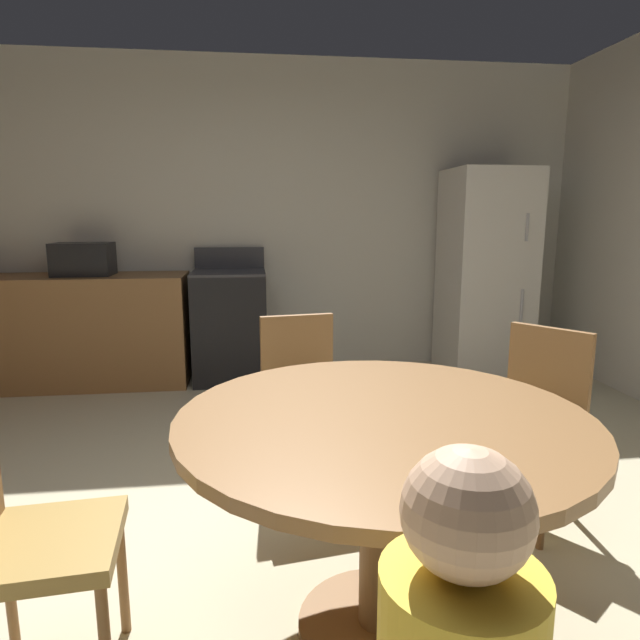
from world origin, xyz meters
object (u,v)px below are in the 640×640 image
(oven_range, at_px, (230,325))
(chair_northeast, at_px, (535,411))
(refrigerator, at_px, (485,273))
(chair_north, at_px, (302,391))
(dining_table, at_px, (383,459))
(microwave, at_px, (83,259))
(chair_west, at_px, (19,531))

(oven_range, bearing_deg, chair_northeast, -58.47)
(refrigerator, bearing_deg, chair_north, -133.09)
(refrigerator, xyz_separation_m, chair_northeast, (-0.75, -2.31, -0.38))
(dining_table, relative_size, chair_northeast, 1.50)
(refrigerator, relative_size, chair_north, 2.02)
(microwave, bearing_deg, oven_range, 0.18)
(dining_table, height_order, chair_west, chair_west)
(chair_northeast, height_order, chair_north, same)
(chair_west, bearing_deg, microwave, 96.83)
(oven_range, bearing_deg, dining_table, -78.86)
(microwave, relative_size, chair_west, 0.51)
(refrigerator, distance_m, dining_table, 3.37)
(refrigerator, height_order, microwave, refrigerator)
(oven_range, distance_m, chair_north, 1.99)
(oven_range, height_order, chair_west, oven_range)
(microwave, xyz_separation_m, chair_northeast, (2.59, -2.36, -0.53))
(refrigerator, xyz_separation_m, dining_table, (-1.61, -2.95, -0.27))
(oven_range, bearing_deg, chair_west, -98.69)
(chair_northeast, distance_m, chair_west, 2.06)
(microwave, bearing_deg, chair_north, -50.96)
(dining_table, relative_size, chair_north, 1.50)
(oven_range, height_order, microwave, microwave)
(oven_range, distance_m, refrigerator, 2.24)
(chair_north, bearing_deg, oven_range, -176.03)
(refrigerator, distance_m, chair_north, 2.62)
(refrigerator, height_order, dining_table, refrigerator)
(dining_table, bearing_deg, microwave, 120.02)
(microwave, bearing_deg, refrigerator, -0.86)
(refrigerator, relative_size, chair_northeast, 2.02)
(chair_northeast, height_order, chair_west, same)
(dining_table, height_order, chair_northeast, chair_northeast)
(refrigerator, distance_m, chair_west, 4.07)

